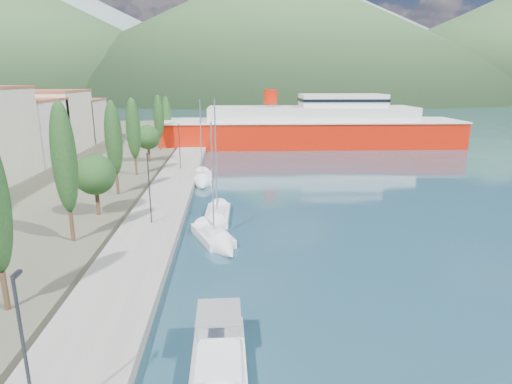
{
  "coord_description": "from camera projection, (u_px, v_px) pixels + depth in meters",
  "views": [
    {
      "loc": [
        -2.19,
        -20.99,
        12.79
      ],
      "look_at": [
        0.0,
        14.0,
        3.5
      ],
      "focal_mm": 30.0,
      "sensor_mm": 36.0,
      "label": 1
    }
  ],
  "objects": [
    {
      "name": "ferry",
      "position": [
        312.0,
        128.0,
        83.38
      ],
      "size": [
        57.97,
        13.43,
        11.46
      ],
      "color": "red",
      "rests_on": "ground"
    },
    {
      "name": "quay",
      "position": [
        170.0,
        193.0,
        48.1
      ],
      "size": [
        5.0,
        88.0,
        0.8
      ],
      "primitive_type": "cube",
      "color": "gray",
      "rests_on": "ground"
    },
    {
      "name": "hills_far",
      "position": [
        326.0,
        32.0,
        609.12
      ],
      "size": [
        1480.0,
        900.0,
        180.0
      ],
      "color": "gray",
      "rests_on": "ground"
    },
    {
      "name": "sailboat_mid",
      "position": [
        216.0,
        223.0,
        38.41
      ],
      "size": [
        2.54,
        8.41,
        11.98
      ],
      "color": "silver",
      "rests_on": "ground"
    },
    {
      "name": "hills_near",
      "position": [
        342.0,
        36.0,
        376.35
      ],
      "size": [
        1010.0,
        520.0,
        115.0
      ],
      "color": "#36562F",
      "rests_on": "ground"
    },
    {
      "name": "sailboat_far",
      "position": [
        202.0,
        182.0,
        53.49
      ],
      "size": [
        2.9,
        7.84,
        11.34
      ],
      "color": "silver",
      "rests_on": "ground"
    },
    {
      "name": "lamp_posts",
      "position": [
        149.0,
        185.0,
        36.1
      ],
      "size": [
        0.15,
        46.43,
        6.06
      ],
      "color": "#2D2D33",
      "rests_on": "quay"
    },
    {
      "name": "ground",
      "position": [
        236.0,
        119.0,
        139.43
      ],
      "size": [
        1400.0,
        1400.0,
        0.0
      ],
      "primitive_type": "plane",
      "color": "#204353"
    },
    {
      "name": "tree_row",
      "position": [
        127.0,
        140.0,
        50.54
      ],
      "size": [
        3.68,
        64.96,
        10.64
      ],
      "color": "#47301E",
      "rests_on": "land_strip"
    },
    {
      "name": "town_buildings",
      "position": [
        1.0,
        136.0,
        55.91
      ],
      "size": [
        9.2,
        69.2,
        11.3
      ],
      "color": "#BFB7A2",
      "rests_on": "land_strip"
    },
    {
      "name": "sailboat_near",
      "position": [
        220.0,
        243.0,
        33.58
      ],
      "size": [
        4.6,
        7.62,
        10.52
      ],
      "color": "silver",
      "rests_on": "ground"
    }
  ]
}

